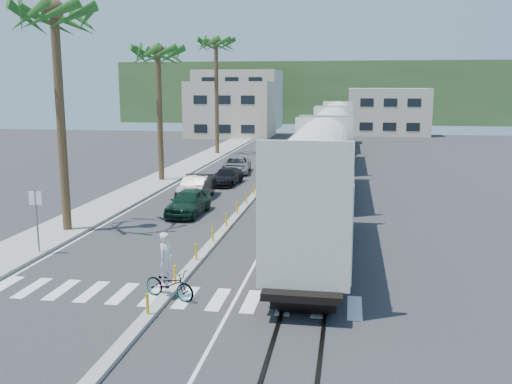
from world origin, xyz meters
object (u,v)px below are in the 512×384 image
car_second (196,187)px  cyclist (169,278)px  street_sign (36,212)px  car_lead (188,202)px

car_second → cyclist: bearing=-78.5°
cyclist → street_sign: bearing=79.8°
car_second → car_lead: bearing=-81.0°
car_lead → street_sign: bearing=-113.6°
car_lead → car_second: size_ratio=0.93×
street_sign → cyclist: bearing=-29.3°
street_sign → car_lead: bearing=63.6°
street_sign → car_second: 14.13m
car_second → street_sign: bearing=-105.5°
street_sign → car_lead: size_ratio=0.66×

